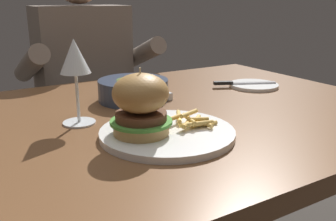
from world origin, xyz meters
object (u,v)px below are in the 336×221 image
(bread_plate, at_px, (254,85))
(table_knife, at_px, (239,83))
(wine_glass, at_px, (75,61))
(main_plate, at_px, (167,133))
(butter_dish, at_px, (156,96))
(soup_bowl, at_px, (133,89))
(burger_sandwich, at_px, (141,104))
(diner_person, at_px, (86,108))

(bread_plate, height_order, table_knife, table_knife)
(wine_glass, bearing_deg, table_knife, 8.39)
(main_plate, xyz_separation_m, wine_glass, (-0.13, 0.17, 0.14))
(butter_dish, bearing_deg, soup_bowl, 152.19)
(main_plate, distance_m, burger_sandwich, 0.09)
(butter_dish, bearing_deg, wine_glass, -161.16)
(main_plate, bearing_deg, bread_plate, 26.69)
(wine_glass, xyz_separation_m, butter_dish, (0.25, 0.08, -0.13))
(soup_bowl, distance_m, diner_person, 0.61)
(bread_plate, height_order, butter_dish, butter_dish)
(soup_bowl, xyz_separation_m, diner_person, (0.05, 0.57, -0.21))
(burger_sandwich, relative_size, table_knife, 0.71)
(soup_bowl, relative_size, diner_person, 0.16)
(burger_sandwich, distance_m, butter_dish, 0.31)
(butter_dish, relative_size, diner_person, 0.06)
(butter_dish, xyz_separation_m, diner_person, (-0.00, 0.60, -0.19))
(wine_glass, distance_m, soup_bowl, 0.25)
(wine_glass, distance_m, bread_plate, 0.61)
(main_plate, relative_size, diner_person, 0.24)
(bread_plate, height_order, diner_person, diner_person)
(burger_sandwich, relative_size, diner_person, 0.11)
(diner_person, bearing_deg, bread_plate, -61.36)
(burger_sandwich, xyz_separation_m, wine_glass, (-0.07, 0.16, 0.07))
(burger_sandwich, bearing_deg, main_plate, -8.38)
(table_knife, bearing_deg, bread_plate, -24.97)
(main_plate, xyz_separation_m, diner_person, (0.12, 0.86, -0.18))
(wine_glass, distance_m, butter_dish, 0.29)
(table_knife, bearing_deg, burger_sandwich, -152.57)
(table_knife, xyz_separation_m, butter_dish, (-0.30, 0.00, -0.00))
(main_plate, height_order, butter_dish, butter_dish)
(wine_glass, height_order, diner_person, diner_person)
(main_plate, xyz_separation_m, burger_sandwich, (-0.06, 0.01, 0.07))
(main_plate, distance_m, soup_bowl, 0.29)
(butter_dish, xyz_separation_m, soup_bowl, (-0.06, 0.03, 0.02))
(diner_person, bearing_deg, soup_bowl, -95.39)
(burger_sandwich, bearing_deg, diner_person, 78.49)
(bread_plate, distance_m, butter_dish, 0.34)
(burger_sandwich, xyz_separation_m, bread_plate, (0.52, 0.22, -0.07))
(main_plate, bearing_deg, wine_glass, 126.69)
(main_plate, bearing_deg, butter_dish, 64.98)
(butter_dish, distance_m, soup_bowl, 0.07)
(wine_glass, height_order, bread_plate, wine_glass)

